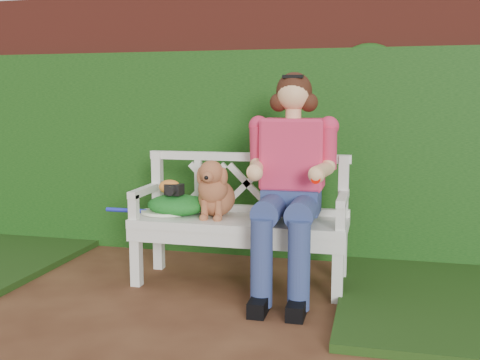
# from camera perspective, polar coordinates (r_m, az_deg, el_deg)

# --- Properties ---
(ground) EXTENTS (60.00, 60.00, 0.00)m
(ground) POSITION_cam_1_polar(r_m,az_deg,el_deg) (3.42, -10.12, -14.36)
(ground) COLOR #412113
(brick_wall) EXTENTS (10.00, 0.30, 2.20)m
(brick_wall) POSITION_cam_1_polar(r_m,az_deg,el_deg) (4.96, -1.52, 5.80)
(brick_wall) COLOR maroon
(brick_wall) RESTS_ON ground
(ivy_hedge) EXTENTS (10.00, 0.18, 1.70)m
(ivy_hedge) POSITION_cam_1_polar(r_m,az_deg,el_deg) (4.77, -2.20, 2.69)
(ivy_hedge) COLOR #255817
(ivy_hedge) RESTS_ON ground
(garden_bench) EXTENTS (1.63, 0.73, 0.48)m
(garden_bench) POSITION_cam_1_polar(r_m,az_deg,el_deg) (4.01, 0.00, -7.24)
(garden_bench) COLOR white
(garden_bench) RESTS_ON ground
(seated_woman) EXTENTS (0.93, 1.04, 1.51)m
(seated_woman) POSITION_cam_1_polar(r_m,az_deg,el_deg) (3.81, 5.24, -0.18)
(seated_woman) COLOR #E35782
(seated_woman) RESTS_ON ground
(dog) EXTENTS (0.39, 0.45, 0.42)m
(dog) POSITION_cam_1_polar(r_m,az_deg,el_deg) (3.96, -2.51, -0.78)
(dog) COLOR brown
(dog) RESTS_ON garden_bench
(tennis_racket) EXTENTS (0.67, 0.30, 0.03)m
(tennis_racket) POSITION_cam_1_polar(r_m,az_deg,el_deg) (4.12, -8.13, -3.24)
(tennis_racket) COLOR white
(tennis_racket) RESTS_ON garden_bench
(green_bag) EXTENTS (0.47, 0.39, 0.15)m
(green_bag) POSITION_cam_1_polar(r_m,az_deg,el_deg) (4.08, -6.40, -2.47)
(green_bag) COLOR #199728
(green_bag) RESTS_ON garden_bench
(camera_item) EXTENTS (0.13, 0.11, 0.08)m
(camera_item) POSITION_cam_1_polar(r_m,az_deg,el_deg) (4.04, -6.70, -0.95)
(camera_item) COLOR black
(camera_item) RESTS_ON green_bag
(baseball_glove) EXTENTS (0.19, 0.16, 0.10)m
(baseball_glove) POSITION_cam_1_polar(r_m,az_deg,el_deg) (4.08, -7.15, -0.70)
(baseball_glove) COLOR orange
(baseball_glove) RESTS_ON green_bag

